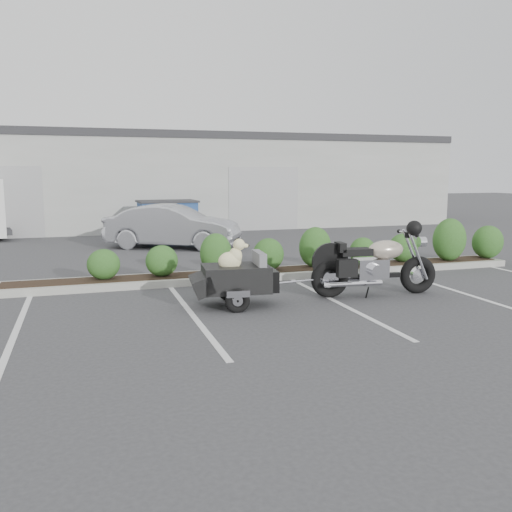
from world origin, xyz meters
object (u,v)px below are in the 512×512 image
object	(u,v)px
pet_trailer	(235,277)
dumpster	(167,219)
sedan	(173,226)
motorcycle	(375,265)

from	to	relation	value
pet_trailer	dumpster	xyz separation A→B (m)	(0.41, 10.56, 0.18)
dumpster	sedan	bearing A→B (deg)	-97.67
dumpster	motorcycle	bearing A→B (deg)	-79.88
motorcycle	pet_trailer	distance (m)	2.79
motorcycle	pet_trailer	world-z (taller)	motorcycle
pet_trailer	sedan	xyz separation A→B (m)	(0.17, 7.88, 0.17)
pet_trailer	dumpster	distance (m)	10.57
sedan	dumpster	xyz separation A→B (m)	(0.24, 2.69, 0.01)
pet_trailer	sedan	world-z (taller)	sedan
pet_trailer	dumpster	size ratio (longest dim) A/B	0.96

